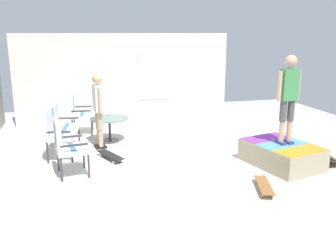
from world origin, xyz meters
The scene contains 11 objects.
ground_plane centered at (0.00, 0.00, -0.05)m, with size 12.00×12.00×0.10m, color beige.
house_facade centered at (3.80, 0.49, 1.25)m, with size 0.23×6.00×2.50m.
skate_ramp centered at (-0.56, -1.94, 0.22)m, with size 1.72×1.87×0.44m.
patio_bench centered at (1.22, 2.29, 0.62)m, with size 1.31×0.72×1.02m.
patio_chair_near_house centered at (2.82, 1.87, 0.61)m, with size 0.67×0.60×1.02m.
patio_chair_by_wall centered at (-0.08, 2.12, 0.61)m, with size 0.69×0.63×1.02m.
patio_table centered at (1.89, 1.16, 0.40)m, with size 0.90×0.90×0.57m.
person_watching centered at (1.46, 1.42, 0.97)m, with size 0.47×0.28×1.67m.
person_skater centered at (-0.57, -1.96, 1.42)m, with size 0.26×0.48×1.68m.
skateboard_by_bench centered at (0.61, 1.28, 0.08)m, with size 0.81×0.51×0.10m.
skateboard_spare centered at (-1.56, -1.01, 0.08)m, with size 0.82×0.44×0.10m.
Camera 1 is at (-6.58, 1.89, 2.51)m, focal length 39.22 mm.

